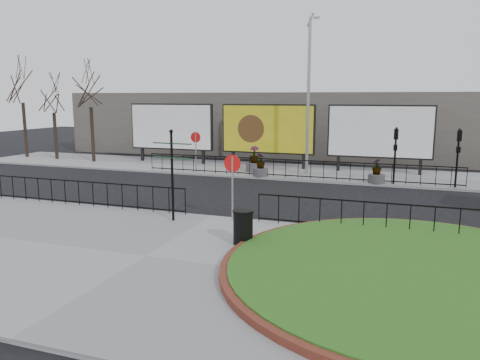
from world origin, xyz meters
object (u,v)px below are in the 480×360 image
at_px(planter_a, 254,162).
at_px(planter_b, 261,168).
at_px(lamp_post, 308,94).
at_px(litter_bin, 243,227).
at_px(planter_c, 377,174).
at_px(fingerpost_sign, 172,166).
at_px(billboard_mid, 268,129).

bearing_deg(planter_a, planter_b, -60.55).
relative_size(lamp_post, planter_a, 5.87).
bearing_deg(planter_a, litter_bin, -73.68).
distance_m(planter_a, planter_c, 7.58).
bearing_deg(fingerpost_sign, planter_a, 100.88).
bearing_deg(planter_b, litter_bin, -75.54).
height_order(planter_b, planter_c, planter_b).
bearing_deg(litter_bin, billboard_mid, 103.43).
distance_m(billboard_mid, planter_b, 4.14).
height_order(planter_a, planter_b, planter_a).
height_order(lamp_post, litter_bin, lamp_post).
relative_size(billboard_mid, planter_a, 3.94).
xyz_separation_m(lamp_post, litter_bin, (0.80, -13.99, -4.15)).
height_order(lamp_post, planter_c, lamp_post).
bearing_deg(planter_a, planter_c, -12.19).
xyz_separation_m(fingerpost_sign, litter_bin, (3.40, -1.84, -1.50)).
bearing_deg(fingerpost_sign, billboard_mid, 99.26).
relative_size(litter_bin, planter_b, 0.81).
bearing_deg(billboard_mid, planter_a, -98.27).
bearing_deg(billboard_mid, lamp_post, -33.25).
bearing_deg(planter_b, lamp_post, 33.79).
distance_m(lamp_post, fingerpost_sign, 12.71).
distance_m(litter_bin, planter_b, 12.79).
bearing_deg(planter_a, billboard_mid, 81.73).
bearing_deg(billboard_mid, planter_b, -80.20).
xyz_separation_m(lamp_post, planter_c, (4.11, -1.60, -4.23)).
relative_size(billboard_mid, lamp_post, 0.67).
bearing_deg(planter_b, billboard_mid, 99.80).
bearing_deg(planter_c, planter_b, 180.00).
bearing_deg(planter_c, planter_a, 167.81).
distance_m(lamp_post, planter_b, 5.11).
distance_m(fingerpost_sign, planter_a, 12.26).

